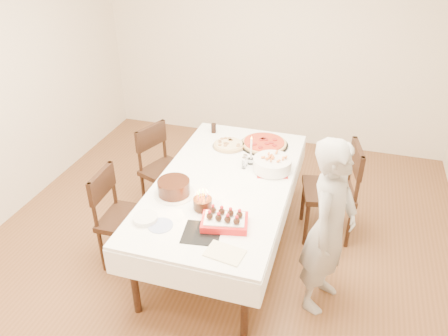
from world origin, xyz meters
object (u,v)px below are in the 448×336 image
(person, at_px, (329,228))
(taper_candle, at_px, (251,150))
(pizza_pepperoni, at_px, (264,143))
(strawberry_box, at_px, (225,221))
(dining_table, at_px, (224,215))
(pizza_white, at_px, (229,145))
(pasta_bowl, at_px, (272,164))
(layer_cake, at_px, (174,188))
(birthday_cake, at_px, (203,200))
(chair_right_savory, at_px, (328,191))
(chair_left_savory, at_px, (167,171))
(chair_left_dessert, at_px, (127,219))
(cola_glass, at_px, (214,128))

(person, relative_size, taper_candle, 5.19)
(pizza_pepperoni, height_order, strawberry_box, strawberry_box)
(dining_table, xyz_separation_m, pizza_white, (-0.13, 0.61, 0.40))
(pasta_bowl, distance_m, layer_cake, 0.93)
(pizza_pepperoni, distance_m, birthday_cake, 1.21)
(person, relative_size, layer_cake, 4.35)
(pizza_white, bearing_deg, person, -42.81)
(taper_candle, distance_m, birthday_cake, 0.82)
(pizza_white, relative_size, pasta_bowl, 0.96)
(chair_right_savory, relative_size, chair_left_savory, 1.06)
(pizza_pepperoni, height_order, taper_candle, taper_candle)
(chair_left_dessert, bearing_deg, pasta_bowl, -149.55)
(person, height_order, taper_candle, person)
(chair_right_savory, relative_size, taper_candle, 3.47)
(person, xyz_separation_m, taper_candle, (-0.79, 0.74, 0.15))
(pasta_bowl, bearing_deg, strawberry_box, -101.55)
(chair_right_savory, distance_m, birthday_cake, 1.36)
(dining_table, distance_m, chair_left_savory, 0.86)
(pasta_bowl, relative_size, taper_candle, 1.21)
(chair_left_dessert, xyz_separation_m, person, (1.70, 0.03, 0.28))
(pasta_bowl, height_order, layer_cake, layer_cake)
(pizza_white, relative_size, taper_candle, 1.16)
(dining_table, height_order, layer_cake, layer_cake)
(pizza_white, relative_size, pizza_pepperoni, 0.68)
(person, height_order, birthday_cake, person)
(layer_cake, bearing_deg, pizza_white, 77.69)
(chair_left_savory, xyz_separation_m, taper_candle, (0.89, -0.07, 0.43))
(person, distance_m, birthday_cake, 0.99)
(cola_glass, bearing_deg, birthday_cake, -75.71)
(taper_candle, bearing_deg, person, -43.20)
(layer_cake, height_order, strawberry_box, layer_cake)
(chair_left_dessert, relative_size, pizza_white, 2.80)
(chair_left_savory, height_order, chair_left_dessert, chair_left_savory)
(pasta_bowl, relative_size, layer_cake, 1.02)
(pasta_bowl, distance_m, cola_glass, 0.94)
(chair_left_dessert, bearing_deg, pizza_pepperoni, -131.11)
(pizza_pepperoni, bearing_deg, dining_table, -104.54)
(cola_glass, relative_size, layer_cake, 0.29)
(chair_left_dessert, xyz_separation_m, cola_glass, (0.38, 1.29, 0.34))
(pasta_bowl, bearing_deg, taper_candle, 163.60)
(chair_left_savory, relative_size, cola_glass, 9.41)
(cola_glass, xyz_separation_m, layer_cake, (0.04, -1.20, 0.02))
(chair_left_savory, bearing_deg, chair_right_savory, -156.85)
(cola_glass, xyz_separation_m, strawberry_box, (0.56, -1.47, -0.01))
(chair_left_savory, height_order, person, person)
(pizza_white, bearing_deg, cola_glass, 132.68)
(chair_right_savory, xyz_separation_m, pizza_white, (-1.02, 0.12, 0.28))
(pasta_bowl, bearing_deg, layer_cake, -138.76)
(birthday_cake, relative_size, strawberry_box, 0.43)
(chair_right_savory, distance_m, pizza_white, 1.06)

